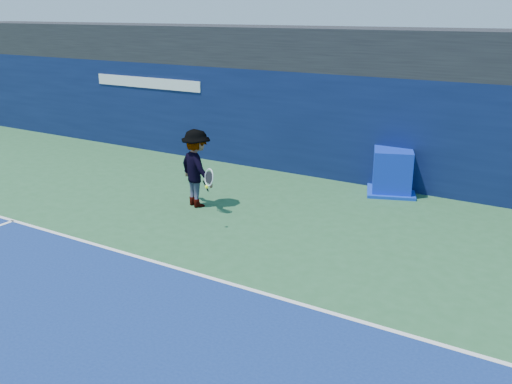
% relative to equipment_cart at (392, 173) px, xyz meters
% --- Properties ---
extents(ground, '(80.00, 80.00, 0.00)m').
position_rel_equipment_cart_xyz_m(ground, '(-1.76, -9.71, -0.54)').
color(ground, '#295C34').
rests_on(ground, ground).
extents(baseline, '(24.00, 0.10, 0.01)m').
position_rel_equipment_cart_xyz_m(baseline, '(-1.76, -6.71, -0.53)').
color(baseline, white).
rests_on(baseline, ground).
extents(stadium_band, '(36.00, 3.00, 1.20)m').
position_rel_equipment_cart_xyz_m(stadium_band, '(-1.76, 1.79, 3.06)').
color(stadium_band, black).
rests_on(stadium_band, back_wall_assembly).
extents(back_wall_assembly, '(36.00, 1.03, 3.00)m').
position_rel_equipment_cart_xyz_m(back_wall_assembly, '(-1.77, 0.79, 0.96)').
color(back_wall_assembly, '#0A153A').
rests_on(back_wall_assembly, ground).
extents(equipment_cart, '(1.60, 1.60, 1.19)m').
position_rel_equipment_cart_xyz_m(equipment_cart, '(0.00, 0.00, 0.00)').
color(equipment_cart, '#0C25B0').
rests_on(equipment_cart, ground).
extents(tennis_player, '(1.49, 1.16, 1.94)m').
position_rel_equipment_cart_xyz_m(tennis_player, '(-3.78, -3.56, 0.43)').
color(tennis_player, silver).
rests_on(tennis_player, ground).
extents(tennis_ball, '(0.08, 0.08, 0.08)m').
position_rel_equipment_cart_xyz_m(tennis_ball, '(-2.61, -4.74, 0.45)').
color(tennis_ball, '#CFF41B').
rests_on(tennis_ball, ground).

